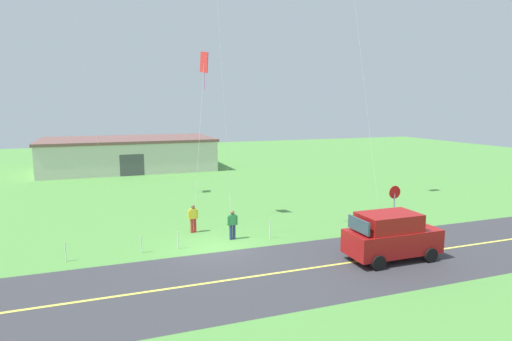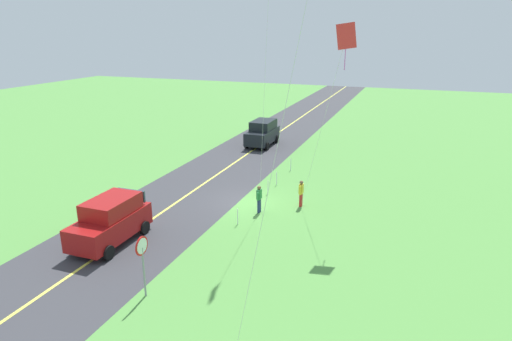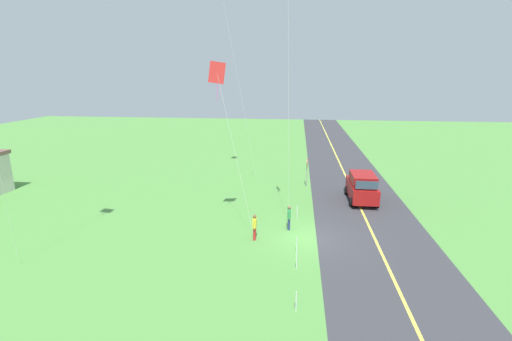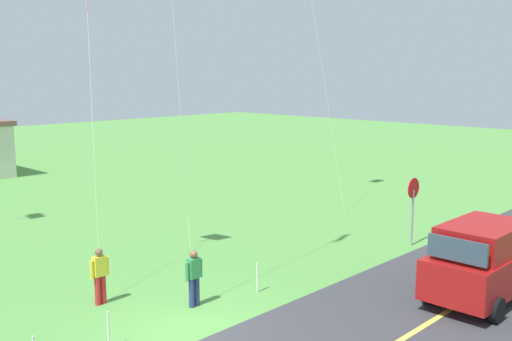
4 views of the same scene
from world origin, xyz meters
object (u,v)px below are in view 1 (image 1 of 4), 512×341
object	(u,v)px
stop_sign	(394,199)
person_adult_companion	(193,218)
kite_blue_mid	(204,65)
warehouse_distant	(128,154)
person_adult_near	(232,224)
car_suv_foreground	(391,236)

from	to	relation	value
stop_sign	person_adult_companion	size ratio (longest dim) A/B	1.60
kite_blue_mid	warehouse_distant	xyz separation A→B (m)	(-2.97, 24.34, -7.76)
warehouse_distant	kite_blue_mid	bearing A→B (deg)	-83.03
person_adult_near	kite_blue_mid	bearing A→B (deg)	70.20
stop_sign	person_adult_companion	distance (m)	11.67
warehouse_distant	car_suv_foreground	bearing A→B (deg)	-74.59
person_adult_companion	kite_blue_mid	size ratio (longest dim) A/B	0.15
person_adult_near	person_adult_companion	size ratio (longest dim) A/B	1.00
person_adult_near	car_suv_foreground	bearing A→B (deg)	-67.00
car_suv_foreground	stop_sign	size ratio (longest dim) A/B	1.72
car_suv_foreground	warehouse_distant	xyz separation A→B (m)	(-9.41, 34.13, 0.60)
person_adult_near	person_adult_companion	bearing A→B (deg)	105.61
stop_sign	kite_blue_mid	distance (m)	13.69
person_adult_near	warehouse_distant	xyz separation A→B (m)	(-3.35, 28.64, 0.89)
car_suv_foreground	warehouse_distant	distance (m)	35.41
stop_sign	kite_blue_mid	xyz separation A→B (m)	(-9.83, 5.61, 7.71)
car_suv_foreground	warehouse_distant	bearing A→B (deg)	105.41
person_adult_near	stop_sign	bearing A→B (deg)	-32.68
person_adult_companion	warehouse_distant	bearing A→B (deg)	-66.35
warehouse_distant	person_adult_near	bearing A→B (deg)	-83.33
car_suv_foreground	person_adult_near	size ratio (longest dim) A/B	2.75
person_adult_companion	warehouse_distant	xyz separation A→B (m)	(-1.65, 26.64, 0.89)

